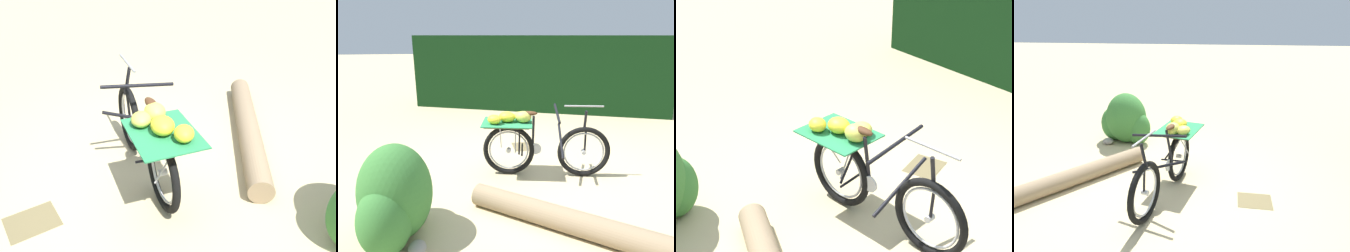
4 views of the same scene
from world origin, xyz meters
TOP-DOWN VIEW (x-y plane):
  - ground_plane at (0.00, 0.00)m, footprint 60.00×60.00m
  - foliage_hedge at (3.93, -1.02)m, footprint 3.19×6.49m
  - bicycle at (-0.08, -0.05)m, footprint 0.83×1.80m
  - fallen_log at (-1.47, -0.10)m, footprint 1.64×2.01m
  - shrub_cluster at (-1.27, 1.63)m, footprint 1.01×0.69m
  - path_stone at (-1.57, 1.42)m, footprint 0.20×0.17m
  - leaf_litter_patch at (1.08, -0.09)m, footprint 0.44×0.36m

SIDE VIEW (x-z plane):
  - ground_plane at x=0.00m, z-range 0.00..0.00m
  - leaf_litter_patch at x=1.08m, z-range 0.00..0.01m
  - path_stone at x=-1.57m, z-range 0.00..0.13m
  - fallen_log at x=-1.47m, z-range 0.00..0.25m
  - shrub_cluster at x=-1.27m, z-range -0.06..0.90m
  - bicycle at x=-0.08m, z-range -0.02..1.01m
  - foliage_hedge at x=3.93m, z-range 0.00..1.93m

